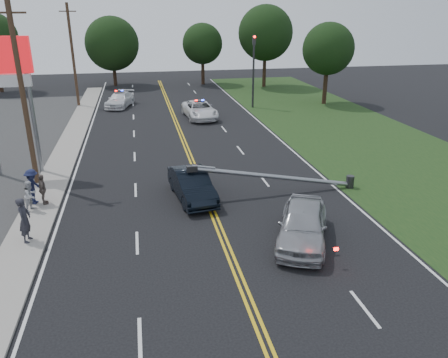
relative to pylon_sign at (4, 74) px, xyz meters
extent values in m
plane|color=black|center=(10.50, -14.00, -6.00)|extent=(120.00, 120.00, 0.00)
cube|color=gray|center=(2.10, -4.00, -5.94)|extent=(1.80, 70.00, 0.12)
cube|color=#193414|center=(24.00, -4.00, -5.99)|extent=(12.00, 80.00, 0.01)
cube|color=gold|center=(10.50, -4.00, -5.99)|extent=(0.36, 80.00, 0.00)
cylinder|color=gray|center=(1.20, 0.00, -2.50)|extent=(0.24, 0.24, 7.00)
cube|color=#B30B11|center=(0.00, 0.00, 1.00)|extent=(3.20, 0.35, 2.00)
cube|color=white|center=(0.00, 0.00, -0.40)|extent=(2.80, 0.30, 0.70)
cylinder|color=#2D2D30|center=(18.80, 16.00, -2.50)|extent=(0.20, 0.20, 7.00)
cube|color=#2D2D30|center=(18.80, 16.00, 0.60)|extent=(0.28, 0.28, 0.90)
sphere|color=#FF0C07|center=(18.80, 15.84, 0.90)|extent=(0.22, 0.22, 0.22)
cylinder|color=#2D2D30|center=(18.60, -6.00, -5.65)|extent=(0.44, 0.44, 0.70)
cylinder|color=gray|center=(14.17, -6.00, -5.02)|extent=(8.90, 0.24, 1.80)
cube|color=#2D2D30|center=(9.74, -6.00, -4.23)|extent=(0.55, 0.32, 0.30)
cylinder|color=#382619|center=(1.30, -2.00, -1.00)|extent=(0.28, 0.28, 10.00)
cube|color=#382619|center=(1.30, -2.00, 3.20)|extent=(1.60, 0.10, 0.10)
cylinder|color=#382619|center=(1.30, 20.00, -1.00)|extent=(0.28, 0.28, 10.00)
cube|color=#382619|center=(1.30, 20.00, 3.20)|extent=(1.60, 0.10, 0.10)
cylinder|color=black|center=(4.62, 32.78, -4.46)|extent=(0.44, 0.44, 3.08)
sphere|color=black|center=(4.62, 32.78, -0.69)|extent=(6.75, 6.75, 6.75)
cylinder|color=black|center=(16.11, 31.83, -4.48)|extent=(0.44, 0.44, 3.03)
sphere|color=black|center=(16.11, 31.83, -0.79)|extent=(5.21, 5.21, 5.21)
cylinder|color=black|center=(23.57, 28.33, -4.07)|extent=(0.44, 0.44, 3.85)
sphere|color=black|center=(23.57, 28.33, 0.63)|extent=(6.79, 6.79, 6.79)
cylinder|color=black|center=(26.72, 16.36, -4.36)|extent=(0.44, 0.44, 3.27)
sphere|color=black|center=(26.72, 16.36, -0.37)|extent=(5.24, 5.24, 5.24)
imported|color=black|center=(9.74, -5.76, -5.23)|extent=(2.24, 4.85, 1.54)
imported|color=#9C9EA4|center=(13.76, -11.30, -5.15)|extent=(3.86, 5.34, 1.69)
imported|color=white|center=(12.81, 12.41, -5.23)|extent=(2.99, 5.70, 1.53)
imported|color=white|center=(5.51, 19.00, -5.28)|extent=(3.33, 5.31, 1.44)
imported|color=#292831|center=(2.25, -9.11, -4.89)|extent=(0.56, 0.78, 1.98)
imported|color=#B3B3B8|center=(1.81, -5.86, -5.11)|extent=(0.85, 0.92, 1.53)
imported|color=#191F40|center=(1.77, -5.05, -4.96)|extent=(0.96, 1.31, 1.82)
imported|color=#62554E|center=(2.26, -5.23, -5.09)|extent=(0.59, 0.99, 1.58)
camera|label=1|loc=(7.23, -26.86, 3.33)|focal=35.00mm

